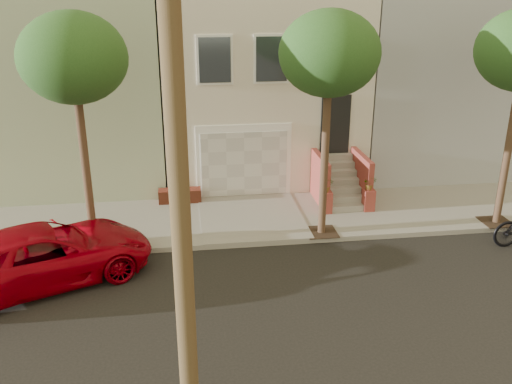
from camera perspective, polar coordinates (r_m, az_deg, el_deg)
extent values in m
plane|color=black|center=(13.04, 6.58, -12.19)|extent=(90.00, 90.00, 0.00)
cube|color=gray|center=(17.62, 2.40, -2.57)|extent=(40.00, 3.70, 0.15)
cube|color=beige|center=(22.21, -0.14, 12.01)|extent=(7.00, 8.00, 7.00)
cube|color=#9FB08D|center=(22.36, -18.03, 11.07)|extent=(6.50, 8.00, 7.00)
cube|color=#93969C|center=(24.06, 16.49, 11.87)|extent=(6.50, 8.00, 7.00)
cube|color=white|center=(18.76, -1.24, 3.26)|extent=(3.20, 0.12, 2.50)
cube|color=silver|center=(18.74, -1.22, 2.91)|extent=(2.90, 0.06, 2.20)
cube|color=gray|center=(17.46, -0.51, -2.47)|extent=(3.20, 3.70, 0.02)
cube|color=brown|center=(18.70, -7.82, -0.35)|extent=(1.40, 0.45, 0.44)
cube|color=black|center=(18.99, 8.14, 6.87)|extent=(1.00, 0.06, 2.00)
cube|color=#3F4751|center=(17.90, -4.25, 13.35)|extent=(1.00, 0.06, 1.40)
cube|color=white|center=(17.92, -4.26, 13.36)|extent=(1.15, 0.05, 1.55)
cube|color=#3F4751|center=(18.11, 1.60, 13.48)|extent=(1.00, 0.06, 1.40)
cube|color=white|center=(18.13, 1.59, 13.49)|extent=(1.15, 0.05, 1.55)
cube|color=#3F4751|center=(18.48, 7.27, 13.48)|extent=(1.00, 0.06, 1.40)
cube|color=white|center=(18.50, 7.26, 13.49)|extent=(1.15, 0.05, 1.55)
cube|color=gray|center=(18.07, 9.28, -1.61)|extent=(1.20, 0.28, 0.20)
cube|color=gray|center=(18.25, 9.07, -0.70)|extent=(1.20, 0.28, 0.20)
cube|color=gray|center=(18.42, 8.86, 0.20)|extent=(1.20, 0.28, 0.20)
cube|color=gray|center=(18.61, 8.66, 1.07)|extent=(1.20, 0.28, 0.20)
cube|color=gray|center=(18.79, 8.46, 1.94)|extent=(1.20, 0.28, 0.20)
cube|color=gray|center=(18.99, 8.26, 2.78)|extent=(1.20, 0.28, 0.20)
cube|color=gray|center=(19.18, 8.07, 3.61)|extent=(1.20, 0.28, 0.20)
cube|color=brown|center=(18.39, 6.58, 1.27)|extent=(0.18, 1.96, 1.60)
cube|color=brown|center=(18.78, 10.72, 1.45)|extent=(0.18, 1.96, 1.60)
cube|color=brown|center=(17.76, 7.20, -1.04)|extent=(0.35, 0.35, 0.70)
imported|color=#1A4318|center=(17.55, 7.28, 0.70)|extent=(0.40, 0.35, 0.45)
cube|color=brown|center=(18.16, 11.48, -0.81)|extent=(0.35, 0.35, 0.70)
imported|color=#1A4318|center=(17.96, 11.61, 0.90)|extent=(0.41, 0.35, 0.45)
cube|color=#2D2116|center=(16.23, -16.22, -5.28)|extent=(0.90, 0.90, 0.02)
cylinder|color=#3D2C1C|center=(15.45, -17.00, 1.72)|extent=(0.22, 0.22, 4.20)
ellipsoid|color=#1A4318|center=(14.78, -18.26, 12.95)|extent=(2.70, 2.57, 2.29)
cube|color=#2D2116|center=(16.50, 6.72, -4.10)|extent=(0.90, 0.90, 0.02)
cylinder|color=#3D2C1C|center=(15.73, 7.04, 2.83)|extent=(0.22, 0.22, 4.20)
ellipsoid|color=#1A4318|center=(15.07, 7.56, 13.92)|extent=(2.70, 2.57, 2.29)
cube|color=#2D2116|center=(18.59, 23.40, -2.82)|extent=(0.90, 0.90, 0.02)
cylinder|color=#3D2C1C|center=(17.91, 24.36, 3.34)|extent=(0.22, 0.22, 4.20)
cylinder|color=#44341F|center=(7.64, -8.14, 4.80)|extent=(0.30, 0.30, 10.00)
imported|color=#97000E|center=(14.82, -20.73, -6.00)|extent=(5.72, 4.24, 1.44)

